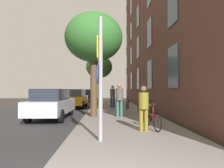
{
  "coord_description": "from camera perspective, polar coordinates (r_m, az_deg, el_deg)",
  "views": [
    {
      "loc": [
        0.15,
        -2.48,
        1.59
      ],
      "look_at": [
        0.65,
        11.23,
        1.98
      ],
      "focal_mm": 32.4,
      "sensor_mm": 36.0,
      "label": 1
    }
  ],
  "objects": [
    {
      "name": "pedestrian_2",
      "position": [
        16.68,
        0.15,
        -3.09
      ],
      "size": [
        0.52,
        0.52,
        1.82
      ],
      "color": "navy",
      "rests_on": "sidewalk"
    },
    {
      "name": "bicycle_1",
      "position": [
        10.17,
        10.49,
        -7.78
      ],
      "size": [
        0.42,
        1.71,
        0.95
      ],
      "color": "black",
      "rests_on": "sidewalk"
    },
    {
      "name": "car_0",
      "position": [
        11.46,
        -16.58,
        -5.28
      ],
      "size": [
        1.85,
        4.43,
        1.62
      ],
      "color": "#B7B7BC",
      "rests_on": "road_asphalt"
    },
    {
      "name": "car_2",
      "position": [
        28.82,
        -7.09,
        -3.1
      ],
      "size": [
        1.91,
        3.98,
        1.62
      ],
      "color": "navy",
      "rests_on": "road_asphalt"
    },
    {
      "name": "bicycle_4",
      "position": [
        17.15,
        1.92,
        -5.35
      ],
      "size": [
        0.42,
        1.67,
        0.9
      ],
      "color": "black",
      "rests_on": "sidewalk"
    },
    {
      "name": "bicycle_3",
      "position": [
        14.81,
        4.44,
        -5.84
      ],
      "size": [
        0.53,
        1.65,
        0.96
      ],
      "color": "black",
      "rests_on": "sidewalk"
    },
    {
      "name": "sign_post",
      "position": [
        5.82,
        -3.48,
        2.99
      ],
      "size": [
        0.16,
        0.6,
        3.57
      ],
      "color": "gray",
      "rests_on": "sidewalk"
    },
    {
      "name": "tree_far",
      "position": [
        20.99,
        -3.66,
        4.74
      ],
      "size": [
        2.71,
        2.71,
        4.98
      ],
      "color": "brown",
      "rests_on": "sidewalk"
    },
    {
      "name": "sidewalk",
      "position": [
        17.57,
        1.02,
        -6.61
      ],
      "size": [
        4.2,
        38.0,
        0.12
      ],
      "primitive_type": "cube",
      "color": "gray",
      "rests_on": "ground"
    },
    {
      "name": "bicycle_2",
      "position": [
        12.52,
        8.23,
        -6.64
      ],
      "size": [
        0.42,
        1.62,
        0.94
      ],
      "color": "black",
      "rests_on": "sidewalk"
    },
    {
      "name": "bicycle_0",
      "position": [
        7.75,
        11.13,
        -9.67
      ],
      "size": [
        0.46,
        1.66,
        0.97
      ],
      "color": "black",
      "rests_on": "sidewalk"
    },
    {
      "name": "ground_plane",
      "position": [
        17.74,
        -10.42,
        -6.73
      ],
      "size": [
        41.8,
        41.8,
        0.0
      ],
      "primitive_type": "plane",
      "color": "#332D28"
    },
    {
      "name": "road_asphalt",
      "position": [
        18.16,
        -17.04,
        -6.55
      ],
      "size": [
        7.0,
        38.0,
        0.01
      ],
      "primitive_type": "cube",
      "color": "#2D2D30",
      "rests_on": "ground"
    },
    {
      "name": "pedestrian_0",
      "position": [
        7.32,
        8.9,
        -5.93
      ],
      "size": [
        0.39,
        0.39,
        1.6
      ],
      "color": "olive",
      "rests_on": "sidewalk"
    },
    {
      "name": "car_1",
      "position": [
        18.09,
        -10.47,
        -3.95
      ],
      "size": [
        1.97,
        4.44,
        1.62
      ],
      "color": "orange",
      "rests_on": "road_asphalt"
    },
    {
      "name": "tree_near",
      "position": [
        11.53,
        -5.16,
        12.7
      ],
      "size": [
        3.19,
        3.19,
        5.72
      ],
      "color": "#4C3823",
      "rests_on": "sidewalk"
    },
    {
      "name": "pedestrian_1",
      "position": [
        11.04,
        2.1,
        -3.85
      ],
      "size": [
        0.45,
        0.45,
        1.81
      ],
      "color": "#33594C",
      "rests_on": "sidewalk"
    },
    {
      "name": "bicycle_5",
      "position": [
        19.57,
        2.73,
        -4.79
      ],
      "size": [
        0.46,
        1.71,
        0.98
      ],
      "color": "black",
      "rests_on": "sidewalk"
    },
    {
      "name": "traffic_light",
      "position": [
        26.83,
        -3.37,
        0.19
      ],
      "size": [
        0.43,
        0.24,
        3.37
      ],
      "color": "black",
      "rests_on": "sidewalk"
    }
  ]
}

